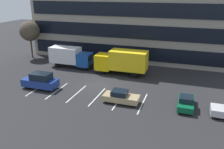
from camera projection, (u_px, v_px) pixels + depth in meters
ground_plane at (97, 86)px, 32.25m from camera, size 120.00×120.00×0.00m
lot_markings at (87, 95)px, 29.35m from camera, size 14.14×5.40×0.01m
box_truck_yellow_all at (122, 61)px, 35.96m from camera, size 8.03×2.66×3.72m
box_truck_blue at (70, 56)px, 39.35m from camera, size 7.19×2.38×3.33m
suv_navy at (40, 81)px, 31.10m from camera, size 4.66×1.98×2.11m
sedan_tan at (121, 97)px, 27.24m from camera, size 4.12×1.72×1.48m
sedan_forest at (186, 102)px, 26.06m from camera, size 1.65×3.94×1.41m
bare_tree at (30, 31)px, 43.86m from camera, size 3.67×3.67×6.88m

